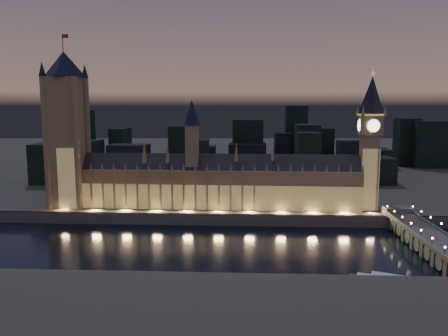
{
  "coord_description": "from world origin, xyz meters",
  "views": [
    {
      "loc": [
        19.83,
        -250.75,
        81.63
      ],
      "look_at": [
        5.0,
        55.0,
        38.0
      ],
      "focal_mm": 35.0,
      "sensor_mm": 36.0,
      "label": 1
    }
  ],
  "objects_px": {
    "elizabeth_tower": "(370,131)",
    "westminster_bridge": "(426,239)",
    "river_boat": "(398,283)",
    "palace_of_westminster": "(218,182)",
    "victoria_tower": "(67,123)"
  },
  "relations": [
    {
      "from": "victoria_tower",
      "to": "river_boat",
      "type": "relative_size",
      "value": 2.73
    },
    {
      "from": "westminster_bridge",
      "to": "river_boat",
      "type": "height_order",
      "value": "westminster_bridge"
    },
    {
      "from": "victoria_tower",
      "to": "elizabeth_tower",
      "type": "xyz_separation_m",
      "value": [
        218.0,
        -0.01,
        -5.72
      ]
    },
    {
      "from": "victoria_tower",
      "to": "elizabeth_tower",
      "type": "bearing_deg",
      "value": -0.0
    },
    {
      "from": "elizabeth_tower",
      "to": "westminster_bridge",
      "type": "xyz_separation_m",
      "value": [
        15.83,
        -65.37,
        -57.94
      ]
    },
    {
      "from": "elizabeth_tower",
      "to": "river_boat",
      "type": "distance_m",
      "value": 136.37
    },
    {
      "from": "elizabeth_tower",
      "to": "river_boat",
      "type": "height_order",
      "value": "elizabeth_tower"
    },
    {
      "from": "river_boat",
      "to": "palace_of_westminster",
      "type": "bearing_deg",
      "value": 126.72
    },
    {
      "from": "victoria_tower",
      "to": "westminster_bridge",
      "type": "height_order",
      "value": "victoria_tower"
    },
    {
      "from": "victoria_tower",
      "to": "elizabeth_tower",
      "type": "relative_size",
      "value": 1.23
    },
    {
      "from": "westminster_bridge",
      "to": "river_boat",
      "type": "distance_m",
      "value": 64.36
    },
    {
      "from": "palace_of_westminster",
      "to": "river_boat",
      "type": "bearing_deg",
      "value": -53.28
    },
    {
      "from": "victoria_tower",
      "to": "westminster_bridge",
      "type": "relative_size",
      "value": 1.1
    },
    {
      "from": "elizabeth_tower",
      "to": "westminster_bridge",
      "type": "distance_m",
      "value": 88.77
    },
    {
      "from": "palace_of_westminster",
      "to": "elizabeth_tower",
      "type": "bearing_deg",
      "value": 0.09
    }
  ]
}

